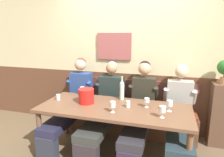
{
  "coord_description": "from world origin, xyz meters",
  "views": [
    {
      "loc": [
        0.73,
        -2.42,
        1.76
      ],
      "look_at": [
        -0.13,
        0.44,
        1.07
      ],
      "focal_mm": 31.93,
      "sensor_mm": 36.0,
      "label": 1
    }
  ],
  "objects_px": {
    "person_left_seat": "(105,106)",
    "wine_glass_center_rear": "(170,104)",
    "person_center_right_seat": "(179,114)",
    "ice_bucket": "(86,96)",
    "person_right_seat": "(73,100)",
    "wine_glass_by_bottle": "(113,105)",
    "water_tumbler_left": "(58,97)",
    "wine_glass_mid_right": "(147,101)",
    "wine_bottle_amber_mid": "(122,90)",
    "person_center_left_seat": "(140,108)",
    "dining_table": "(114,112)",
    "wall_bench": "(125,117)",
    "wine_glass_left_end": "(163,109)",
    "wine_glass_mid_left": "(82,90)",
    "water_tumbler_right": "(128,104)"
  },
  "relations": [
    {
      "from": "person_left_seat",
      "to": "wine_glass_center_rear",
      "type": "height_order",
      "value": "person_left_seat"
    },
    {
      "from": "person_center_right_seat",
      "to": "ice_bucket",
      "type": "xyz_separation_m",
      "value": [
        -1.33,
        -0.29,
        0.24
      ]
    },
    {
      "from": "person_right_seat",
      "to": "wine_glass_by_bottle",
      "type": "xyz_separation_m",
      "value": [
        0.87,
        -0.56,
        0.2
      ]
    },
    {
      "from": "water_tumbler_left",
      "to": "wine_glass_mid_right",
      "type": "bearing_deg",
      "value": 3.23
    },
    {
      "from": "wine_bottle_amber_mid",
      "to": "person_right_seat",
      "type": "bearing_deg",
      "value": 178.26
    },
    {
      "from": "wine_glass_center_rear",
      "to": "wine_glass_mid_right",
      "type": "height_order",
      "value": "wine_glass_center_rear"
    },
    {
      "from": "person_right_seat",
      "to": "ice_bucket",
      "type": "height_order",
      "value": "person_right_seat"
    },
    {
      "from": "person_right_seat",
      "to": "ice_bucket",
      "type": "bearing_deg",
      "value": -39.49
    },
    {
      "from": "person_right_seat",
      "to": "person_center_left_seat",
      "type": "xyz_separation_m",
      "value": [
        1.15,
        -0.02,
        -0.01
      ]
    },
    {
      "from": "dining_table",
      "to": "person_center_left_seat",
      "type": "distance_m",
      "value": 0.47
    },
    {
      "from": "person_center_right_seat",
      "to": "wine_glass_center_rear",
      "type": "height_order",
      "value": "person_center_right_seat"
    },
    {
      "from": "wine_glass_by_bottle",
      "to": "person_right_seat",
      "type": "bearing_deg",
      "value": 147.3
    },
    {
      "from": "person_center_left_seat",
      "to": "ice_bucket",
      "type": "xyz_separation_m",
      "value": [
        -0.75,
        -0.31,
        0.22
      ]
    },
    {
      "from": "wine_glass_center_rear",
      "to": "water_tumbler_left",
      "type": "xyz_separation_m",
      "value": [
        -1.65,
        -0.01,
        -0.06
      ]
    },
    {
      "from": "wall_bench",
      "to": "person_left_seat",
      "type": "xyz_separation_m",
      "value": [
        -0.25,
        -0.39,
        0.32
      ]
    },
    {
      "from": "wine_bottle_amber_mid",
      "to": "wine_glass_center_rear",
      "type": "height_order",
      "value": "wine_bottle_amber_mid"
    },
    {
      "from": "wine_glass_mid_right",
      "to": "wine_glass_left_end",
      "type": "distance_m",
      "value": 0.37
    },
    {
      "from": "wine_bottle_amber_mid",
      "to": "wine_glass_left_end",
      "type": "relative_size",
      "value": 2.44
    },
    {
      "from": "wall_bench",
      "to": "wine_bottle_amber_mid",
      "type": "distance_m",
      "value": 0.74
    },
    {
      "from": "wall_bench",
      "to": "ice_bucket",
      "type": "distance_m",
      "value": 0.99
    },
    {
      "from": "person_center_left_seat",
      "to": "wine_glass_mid_left",
      "type": "height_order",
      "value": "person_center_left_seat"
    },
    {
      "from": "person_right_seat",
      "to": "person_left_seat",
      "type": "xyz_separation_m",
      "value": [
        0.58,
        -0.03,
        -0.04
      ]
    },
    {
      "from": "person_center_right_seat",
      "to": "person_center_left_seat",
      "type": "bearing_deg",
      "value": 178.18
    },
    {
      "from": "person_center_right_seat",
      "to": "person_right_seat",
      "type": "bearing_deg",
      "value": 178.84
    },
    {
      "from": "person_right_seat",
      "to": "wine_bottle_amber_mid",
      "type": "relative_size",
      "value": 3.64
    },
    {
      "from": "person_left_seat",
      "to": "water_tumbler_right",
      "type": "bearing_deg",
      "value": -33.51
    },
    {
      "from": "person_center_left_seat",
      "to": "person_center_right_seat",
      "type": "bearing_deg",
      "value": -1.82
    },
    {
      "from": "person_center_left_seat",
      "to": "wine_glass_left_end",
      "type": "relative_size",
      "value": 8.86
    },
    {
      "from": "person_left_seat",
      "to": "wine_glass_center_rear",
      "type": "xyz_separation_m",
      "value": [
        0.99,
        -0.28,
        0.24
      ]
    },
    {
      "from": "person_center_left_seat",
      "to": "ice_bucket",
      "type": "distance_m",
      "value": 0.84
    },
    {
      "from": "wine_glass_center_rear",
      "to": "water_tumbler_right",
      "type": "bearing_deg",
      "value": -178.58
    },
    {
      "from": "person_center_right_seat",
      "to": "wine_glass_left_end",
      "type": "xyz_separation_m",
      "value": [
        -0.23,
        -0.51,
        0.24
      ]
    },
    {
      "from": "dining_table",
      "to": "wine_glass_left_end",
      "type": "bearing_deg",
      "value": -15.54
    },
    {
      "from": "person_center_right_seat",
      "to": "wine_bottle_amber_mid",
      "type": "bearing_deg",
      "value": 179.42
    },
    {
      "from": "wine_glass_center_rear",
      "to": "wall_bench",
      "type": "bearing_deg",
      "value": 138.02
    },
    {
      "from": "person_left_seat",
      "to": "person_right_seat",
      "type": "bearing_deg",
      "value": 176.73
    },
    {
      "from": "wall_bench",
      "to": "person_center_right_seat",
      "type": "relative_size",
      "value": 1.83
    },
    {
      "from": "wine_glass_mid_right",
      "to": "wall_bench",
      "type": "bearing_deg",
      "value": 125.82
    },
    {
      "from": "ice_bucket",
      "to": "wine_glass_center_rear",
      "type": "relative_size",
      "value": 1.54
    },
    {
      "from": "ice_bucket",
      "to": "wine_glass_by_bottle",
      "type": "xyz_separation_m",
      "value": [
        0.47,
        -0.23,
        -0.0
      ]
    },
    {
      "from": "water_tumbler_right",
      "to": "person_left_seat",
      "type": "bearing_deg",
      "value": 146.49
    },
    {
      "from": "wine_glass_mid_right",
      "to": "water_tumbler_right",
      "type": "height_order",
      "value": "wine_glass_mid_right"
    },
    {
      "from": "wall_bench",
      "to": "ice_bucket",
      "type": "relative_size",
      "value": 10.49
    },
    {
      "from": "wine_bottle_amber_mid",
      "to": "water_tumbler_right",
      "type": "bearing_deg",
      "value": -61.48
    },
    {
      "from": "wall_bench",
      "to": "water_tumbler_left",
      "type": "relative_size",
      "value": 27.56
    },
    {
      "from": "dining_table",
      "to": "wine_glass_center_rear",
      "type": "height_order",
      "value": "wine_glass_center_rear"
    },
    {
      "from": "wall_bench",
      "to": "wine_glass_mid_left",
      "type": "xyz_separation_m",
      "value": [
        -0.64,
        -0.38,
        0.57
      ]
    },
    {
      "from": "water_tumbler_right",
      "to": "wall_bench",
      "type": "bearing_deg",
      "value": 105.6
    },
    {
      "from": "wine_bottle_amber_mid",
      "to": "wine_glass_by_bottle",
      "type": "height_order",
      "value": "wine_bottle_amber_mid"
    },
    {
      "from": "ice_bucket",
      "to": "wine_glass_mid_right",
      "type": "relative_size",
      "value": 1.71
    }
  ]
}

